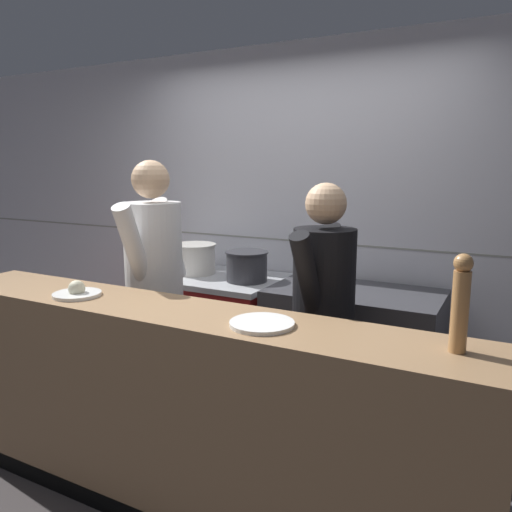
{
  "coord_description": "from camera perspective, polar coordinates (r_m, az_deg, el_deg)",
  "views": [
    {
      "loc": [
        1.48,
        -2.0,
        1.72
      ],
      "look_at": [
        0.02,
        0.76,
        1.15
      ],
      "focal_mm": 35.0,
      "sensor_mm": 36.0,
      "label": 1
    }
  ],
  "objects": [
    {
      "name": "ground_plane",
      "position": [
        3.02,
        -7.77,
        -24.4
      ],
      "size": [
        14.0,
        14.0,
        0.0
      ],
      "primitive_type": "plane",
      "color": "#383333"
    },
    {
      "name": "pass_counter",
      "position": [
        2.61,
        -8.9,
        -17.19
      ],
      "size": [
        2.92,
        0.45,
        1.05
      ],
      "color": "#93704C",
      "rests_on": "ground_plane"
    },
    {
      "name": "chef_sous",
      "position": [
        2.72,
        7.67,
        -7.08
      ],
      "size": [
        0.35,
        0.71,
        1.63
      ],
      "rotation": [
        0.0,
        0.0,
        -0.06
      ],
      "color": "black",
      "rests_on": "ground_plane"
    },
    {
      "name": "plated_dish_main",
      "position": [
        2.77,
        -19.79,
        -3.9
      ],
      "size": [
        0.25,
        0.25,
        0.09
      ],
      "color": "white",
      "rests_on": "pass_counter"
    },
    {
      "name": "mixing_bowl_steel",
      "position": [
        3.43,
        7.7,
        -2.41
      ],
      "size": [
        0.21,
        0.21,
        0.11
      ],
      "color": "#B7BABF",
      "rests_on": "prep_counter"
    },
    {
      "name": "wall_back_tiled",
      "position": [
        3.82,
        4.97,
        4.02
      ],
      "size": [
        8.0,
        0.06,
        2.6
      ],
      "color": "silver",
      "rests_on": "ground_plane"
    },
    {
      "name": "pepper_mill",
      "position": [
        1.94,
        22.34,
        -4.84
      ],
      "size": [
        0.07,
        0.07,
        0.37
      ],
      "color": "#AD7A47",
      "rests_on": "pass_counter"
    },
    {
      "name": "plated_dish_appetiser",
      "position": [
        2.14,
        0.68,
        -7.73
      ],
      "size": [
        0.28,
        0.28,
        0.02
      ],
      "color": "white",
      "rests_on": "pass_counter"
    },
    {
      "name": "stock_pot",
      "position": [
        3.86,
        -7.07,
        -0.21
      ],
      "size": [
        0.34,
        0.34,
        0.23
      ],
      "color": "beige",
      "rests_on": "oven_range"
    },
    {
      "name": "sauce_pot",
      "position": [
        3.57,
        -1.06,
        -1.08
      ],
      "size": [
        0.31,
        0.31,
        0.22
      ],
      "color": "#2D2D33",
      "rests_on": "oven_range"
    },
    {
      "name": "chef_head_cook",
      "position": [
        3.2,
        -11.51,
        -3.35
      ],
      "size": [
        0.41,
        0.77,
        1.75
      ],
      "rotation": [
        0.0,
        0.0,
        0.17
      ],
      "color": "black",
      "rests_on": "ground_plane"
    },
    {
      "name": "prep_counter",
      "position": [
        3.47,
        10.99,
        -11.25
      ],
      "size": [
        1.11,
        0.65,
        0.91
      ],
      "color": "#38383D",
      "rests_on": "ground_plane"
    },
    {
      "name": "oven_range",
      "position": [
        3.89,
        -4.48,
        -8.72
      ],
      "size": [
        0.98,
        0.71,
        0.9
      ],
      "color": "maroon",
      "rests_on": "ground_plane"
    }
  ]
}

